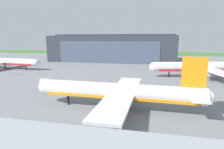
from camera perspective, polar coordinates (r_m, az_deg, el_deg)
The scene contains 7 objects.
ground_plane at distance 61.93m, azimuth -11.74°, elevation -5.48°, with size 440.00×440.00×0.00m, color slate.
grass_field_strip at distance 231.13m, azimuth 5.92°, elevation 6.56°, with size 440.00×56.00×0.08m, color #3D7231.
maintenance_hangar at distance 149.67m, azimuth 0.27°, elevation 8.06°, with size 94.08×37.18×20.60m.
airliner_near_left at distance 46.02m, azimuth 2.08°, elevation -5.34°, with size 43.54×35.04×13.34m.
airliner_far_left at distance 94.89m, azimuth 25.74°, elevation 2.09°, with size 46.96×40.71×14.29m.
airliner_far_right at distance 124.03m, azimuth -30.09°, elevation 3.41°, with size 45.55×34.51×12.74m.
baggage_tug at distance 78.02m, azimuth -19.81°, elevation -1.75°, with size 2.30×4.93×1.98m.
Camera 1 is at (24.31, -54.30, 17.19)m, focal length 29.97 mm.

